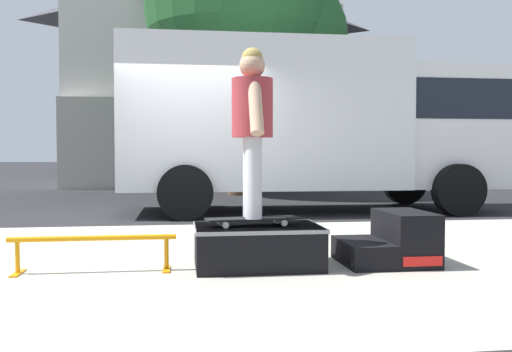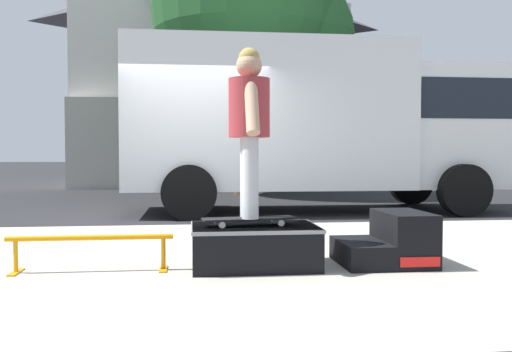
{
  "view_description": "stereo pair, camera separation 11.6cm",
  "coord_description": "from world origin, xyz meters",
  "views": [
    {
      "loc": [
        -0.13,
        -7.96,
        1.07
      ],
      "look_at": [
        0.67,
        -2.09,
        0.84
      ],
      "focal_mm": 38.9,
      "sensor_mm": 36.0,
      "label": 1
    },
    {
      "loc": [
        -0.02,
        -7.98,
        1.07
      ],
      "look_at": [
        0.67,
        -2.09,
        0.84
      ],
      "focal_mm": 38.9,
      "sensor_mm": 36.0,
      "label": 2
    }
  ],
  "objects": [
    {
      "name": "ground_plane",
      "position": [
        0.0,
        0.0,
        0.0
      ],
      "size": [
        140.0,
        140.0,
        0.0
      ],
      "primitive_type": "plane",
      "color": "black"
    },
    {
      "name": "sidewalk_slab",
      "position": [
        0.0,
        -3.0,
        0.06
      ],
      "size": [
        50.0,
        5.0,
        0.12
      ],
      "primitive_type": "cube",
      "color": "#A8A093",
      "rests_on": "ground"
    },
    {
      "name": "skate_box",
      "position": [
        0.5,
        -3.37,
        0.31
      ],
      "size": [
        1.06,
        0.73,
        0.35
      ],
      "color": "black",
      "rests_on": "sidewalk_slab"
    },
    {
      "name": "kicker_ramp",
      "position": [
        1.69,
        -3.37,
        0.31
      ],
      "size": [
        0.76,
        0.72,
        0.45
      ],
      "color": "black",
      "rests_on": "sidewalk_slab"
    },
    {
      "name": "grind_rail",
      "position": [
        -0.84,
        -3.39,
        0.34
      ],
      "size": [
        1.32,
        0.28,
        0.3
      ],
      "color": "orange",
      "rests_on": "sidewalk_slab"
    },
    {
      "name": "skateboard",
      "position": [
        0.46,
        -3.39,
        0.53
      ],
      "size": [
        0.8,
        0.31,
        0.07
      ],
      "color": "black",
      "rests_on": "skate_box"
    },
    {
      "name": "skater_kid",
      "position": [
        0.46,
        -3.39,
        1.37
      ],
      "size": [
        0.34,
        0.72,
        1.41
      ],
      "color": "silver",
      "rests_on": "skateboard"
    },
    {
      "name": "box_truck",
      "position": [
        2.3,
        2.2,
        1.7
      ],
      "size": [
        6.91,
        2.63,
        3.05
      ],
      "color": "white",
      "rests_on": "ground"
    },
    {
      "name": "street_tree_main",
      "position": [
        1.64,
        6.48,
        4.65
      ],
      "size": [
        5.29,
        4.81,
        7.21
      ],
      "color": "brown",
      "rests_on": "ground"
    },
    {
      "name": "house_behind",
      "position": [
        0.68,
        13.5,
        4.24
      ],
      "size": [
        9.54,
        8.23,
        8.4
      ],
      "color": "silver",
      "rests_on": "ground"
    }
  ]
}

